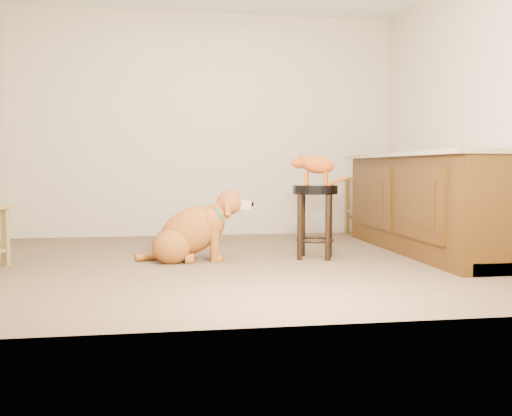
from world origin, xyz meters
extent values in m
cube|color=brown|center=(0.00, 0.00, 0.00)|extent=(4.50, 4.00, 0.01)
cube|color=#C3B59D|center=(0.00, 2.00, 1.30)|extent=(4.50, 0.04, 2.60)
cube|color=#C3B59D|center=(0.00, -2.00, 1.30)|extent=(4.50, 0.04, 2.60)
cube|color=#C3B59D|center=(2.25, 0.00, 1.30)|extent=(0.04, 4.00, 2.60)
cube|color=#3E250B|center=(1.95, 0.30, 0.45)|extent=(0.60, 2.50, 0.90)
cube|color=gray|center=(1.92, 0.30, 0.92)|extent=(0.70, 2.56, 0.04)
cube|color=black|center=(1.99, 0.30, 0.05)|extent=(0.52, 2.50, 0.10)
cube|color=#3E250B|center=(1.64, -0.25, 0.50)|extent=(0.02, 0.90, 0.62)
cube|color=#3E250B|center=(1.64, 0.85, 0.50)|extent=(0.02, 0.90, 0.62)
cube|color=#331E08|center=(1.63, -0.25, 0.50)|extent=(0.02, 0.60, 0.40)
cube|color=#331E08|center=(1.63, 0.85, 0.50)|extent=(0.02, 0.60, 0.40)
cylinder|color=black|center=(0.98, 0.17, 0.28)|extent=(0.05, 0.05, 0.57)
cylinder|color=black|center=(0.75, 0.25, 0.28)|extent=(0.05, 0.05, 0.57)
cylinder|color=black|center=(0.90, -0.05, 0.28)|extent=(0.05, 0.05, 0.57)
cylinder|color=black|center=(0.67, 0.03, 0.28)|extent=(0.05, 0.05, 0.57)
torus|color=black|center=(0.82, 0.10, 0.16)|extent=(0.42, 0.42, 0.03)
cylinder|color=black|center=(0.82, 0.10, 0.61)|extent=(0.39, 0.39, 0.08)
cube|color=brown|center=(1.97, 1.87, 0.33)|extent=(0.05, 0.05, 0.65)
cube|color=brown|center=(1.68, 1.82, 0.33)|extent=(0.05, 0.05, 0.65)
cube|color=brown|center=(2.02, 1.58, 0.33)|extent=(0.05, 0.05, 0.65)
cube|color=brown|center=(1.73, 1.53, 0.33)|extent=(0.05, 0.05, 0.65)
cube|color=brown|center=(1.85, 1.70, 0.67)|extent=(0.44, 0.44, 0.04)
cube|color=brown|center=(-1.76, 0.10, 0.23)|extent=(0.06, 0.06, 0.47)
ellipsoid|color=brown|center=(-0.42, 0.25, 0.14)|extent=(0.34, 0.28, 0.29)
ellipsoid|color=brown|center=(-0.43, 0.01, 0.14)|extent=(0.34, 0.28, 0.29)
cylinder|color=brown|center=(-0.26, 0.26, 0.04)|extent=(0.08, 0.10, 0.09)
cylinder|color=brown|center=(-0.28, -0.01, 0.04)|extent=(0.08, 0.10, 0.09)
ellipsoid|color=brown|center=(-0.27, 0.12, 0.26)|extent=(0.68, 0.39, 0.59)
ellipsoid|color=brown|center=(-0.10, 0.11, 0.33)|extent=(0.26, 0.29, 0.30)
cylinder|color=brown|center=(-0.06, 0.19, 0.17)|extent=(0.08, 0.08, 0.35)
cylinder|color=brown|center=(-0.07, 0.03, 0.17)|extent=(0.08, 0.08, 0.35)
sphere|color=brown|center=(-0.03, 0.19, 0.02)|extent=(0.09, 0.09, 0.09)
sphere|color=brown|center=(-0.04, 0.03, 0.02)|extent=(0.09, 0.09, 0.09)
cylinder|color=brown|center=(-0.03, 0.11, 0.42)|extent=(0.23, 0.17, 0.22)
ellipsoid|color=brown|center=(0.06, 0.10, 0.50)|extent=(0.23, 0.21, 0.21)
cube|color=tan|center=(0.18, 0.09, 0.48)|extent=(0.15, 0.09, 0.10)
sphere|color=black|center=(0.25, 0.09, 0.49)|extent=(0.05, 0.05, 0.05)
cube|color=brown|center=(0.05, 0.20, 0.47)|extent=(0.05, 0.06, 0.16)
cube|color=brown|center=(0.04, 0.01, 0.47)|extent=(0.05, 0.06, 0.16)
torus|color=#0B5A5E|center=(-0.03, 0.11, 0.41)|extent=(0.13, 0.20, 0.18)
cylinder|color=#D8BF4C|center=(0.02, 0.10, 0.35)|extent=(0.01, 0.04, 0.04)
cylinder|color=brown|center=(-0.61, 0.19, 0.03)|extent=(0.28, 0.14, 0.06)
ellipsoid|color=#8C390E|center=(0.84, 0.09, 0.83)|extent=(0.34, 0.24, 0.19)
cylinder|color=#8C390E|center=(0.77, 0.16, 0.71)|extent=(0.03, 0.03, 0.12)
sphere|color=#8C390E|center=(0.77, 0.16, 0.66)|extent=(0.04, 0.04, 0.04)
cylinder|color=#8C390E|center=(0.74, 0.09, 0.71)|extent=(0.03, 0.03, 0.12)
sphere|color=#8C390E|center=(0.74, 0.09, 0.66)|extent=(0.04, 0.04, 0.04)
cylinder|color=#8C390E|center=(0.92, 0.11, 0.71)|extent=(0.03, 0.03, 0.12)
sphere|color=#8C390E|center=(0.92, 0.11, 0.66)|extent=(0.04, 0.04, 0.04)
cylinder|color=#8C390E|center=(0.90, 0.03, 0.71)|extent=(0.03, 0.03, 0.12)
sphere|color=#8C390E|center=(0.90, 0.03, 0.66)|extent=(0.04, 0.04, 0.04)
sphere|color=#8C390E|center=(0.68, 0.15, 0.85)|extent=(0.11, 0.11, 0.11)
sphere|color=#8C390E|center=(0.64, 0.16, 0.84)|extent=(0.04, 0.04, 0.04)
sphere|color=brown|center=(0.62, 0.17, 0.84)|extent=(0.02, 0.02, 0.02)
cone|color=#8C390E|center=(0.71, 0.18, 0.91)|extent=(0.06, 0.06, 0.05)
cone|color=#C66B60|center=(0.70, 0.18, 0.90)|extent=(0.03, 0.03, 0.03)
cone|color=#8C390E|center=(0.68, 0.11, 0.91)|extent=(0.06, 0.06, 0.05)
cone|color=#C66B60|center=(0.68, 0.11, 0.90)|extent=(0.03, 0.03, 0.03)
cylinder|color=#8C390E|center=(1.00, 0.08, 0.67)|extent=(0.24, 0.06, 0.11)
camera|label=1|loc=(-0.47, -4.76, 0.79)|focal=40.00mm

